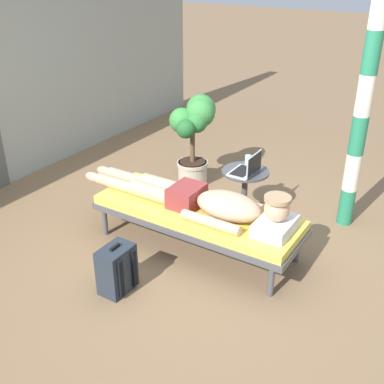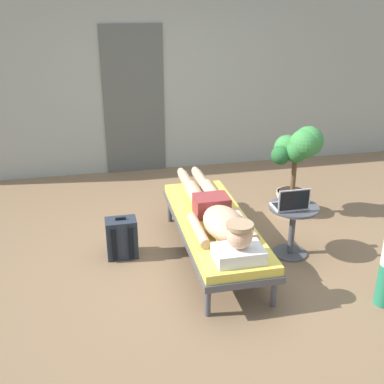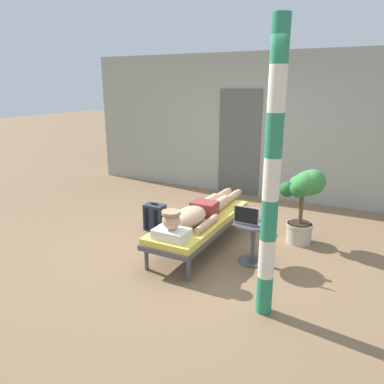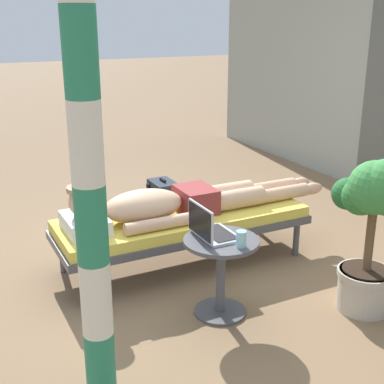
{
  "view_description": "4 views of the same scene",
  "coord_description": "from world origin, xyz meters",
  "px_view_note": "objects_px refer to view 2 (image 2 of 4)",
  "views": [
    {
      "loc": [
        -3.22,
        -2.02,
        2.5
      ],
      "look_at": [
        -0.2,
        -0.11,
        0.68
      ],
      "focal_mm": 44.42,
      "sensor_mm": 36.0,
      "label": 1
    },
    {
      "loc": [
        -1.11,
        -3.97,
        2.44
      ],
      "look_at": [
        -0.2,
        0.08,
        0.66
      ],
      "focal_mm": 44.32,
      "sensor_mm": 36.0,
      "label": 2
    },
    {
      "loc": [
        2.0,
        -4.16,
        2.13
      ],
      "look_at": [
        -0.25,
        0.15,
        0.69
      ],
      "focal_mm": 34.32,
      "sensor_mm": 36.0,
      "label": 3
    },
    {
      "loc": [
        3.38,
        -1.69,
        1.85
      ],
      "look_at": [
        0.07,
        -0.01,
        0.61
      ],
      "focal_mm": 49.4,
      "sensor_mm": 36.0,
      "label": 4
    }
  ],
  "objects_px": {
    "drink_glass": "(307,198)",
    "person_reclining": "(217,214)",
    "backpack": "(122,238)",
    "potted_plant": "(297,159)",
    "lounge_chair": "(214,226)",
    "side_table": "(293,222)",
    "laptop": "(291,204)"
  },
  "relations": [
    {
      "from": "drink_glass",
      "to": "person_reclining",
      "type": "bearing_deg",
      "value": -177.68
    },
    {
      "from": "person_reclining",
      "to": "backpack",
      "type": "height_order",
      "value": "person_reclining"
    },
    {
      "from": "drink_glass",
      "to": "potted_plant",
      "type": "distance_m",
      "value": 0.85
    },
    {
      "from": "lounge_chair",
      "to": "person_reclining",
      "type": "xyz_separation_m",
      "value": [
        -0.0,
        -0.09,
        0.17
      ]
    },
    {
      "from": "backpack",
      "to": "potted_plant",
      "type": "distance_m",
      "value": 2.17
    },
    {
      "from": "side_table",
      "to": "drink_glass",
      "type": "xyz_separation_m",
      "value": [
        0.15,
        0.05,
        0.22
      ]
    },
    {
      "from": "backpack",
      "to": "potted_plant",
      "type": "xyz_separation_m",
      "value": [
        2.04,
        0.53,
        0.49
      ]
    },
    {
      "from": "drink_glass",
      "to": "backpack",
      "type": "bearing_deg",
      "value": 171.21
    },
    {
      "from": "laptop",
      "to": "drink_glass",
      "type": "height_order",
      "value": "laptop"
    },
    {
      "from": "person_reclining",
      "to": "laptop",
      "type": "xyz_separation_m",
      "value": [
        0.71,
        -0.06,
        0.06
      ]
    },
    {
      "from": "person_reclining",
      "to": "side_table",
      "type": "bearing_deg",
      "value": -1.0
    },
    {
      "from": "lounge_chair",
      "to": "potted_plant",
      "type": "bearing_deg",
      "value": 32.86
    },
    {
      "from": "backpack",
      "to": "potted_plant",
      "type": "relative_size",
      "value": 0.4
    },
    {
      "from": "person_reclining",
      "to": "potted_plant",
      "type": "distance_m",
      "value": 1.45
    },
    {
      "from": "backpack",
      "to": "laptop",
      "type": "bearing_deg",
      "value": -13.47
    },
    {
      "from": "person_reclining",
      "to": "side_table",
      "type": "distance_m",
      "value": 0.78
    },
    {
      "from": "lounge_chair",
      "to": "person_reclining",
      "type": "distance_m",
      "value": 0.2
    },
    {
      "from": "side_table",
      "to": "potted_plant",
      "type": "relative_size",
      "value": 0.49
    },
    {
      "from": "drink_glass",
      "to": "potted_plant",
      "type": "relative_size",
      "value": 0.1
    },
    {
      "from": "lounge_chair",
      "to": "drink_glass",
      "type": "relative_size",
      "value": 19.07
    },
    {
      "from": "potted_plant",
      "to": "laptop",
      "type": "bearing_deg",
      "value": -116.89
    },
    {
      "from": "drink_glass",
      "to": "backpack",
      "type": "distance_m",
      "value": 1.85
    },
    {
      "from": "side_table",
      "to": "backpack",
      "type": "xyz_separation_m",
      "value": [
        -1.64,
        0.33,
        -0.16
      ]
    },
    {
      "from": "person_reclining",
      "to": "laptop",
      "type": "distance_m",
      "value": 0.71
    },
    {
      "from": "laptop",
      "to": "backpack",
      "type": "relative_size",
      "value": 0.73
    },
    {
      "from": "side_table",
      "to": "potted_plant",
      "type": "xyz_separation_m",
      "value": [
        0.4,
        0.86,
        0.33
      ]
    },
    {
      "from": "laptop",
      "to": "potted_plant",
      "type": "height_order",
      "value": "potted_plant"
    },
    {
      "from": "drink_glass",
      "to": "backpack",
      "type": "relative_size",
      "value": 0.24
    },
    {
      "from": "backpack",
      "to": "drink_glass",
      "type": "bearing_deg",
      "value": -8.79
    },
    {
      "from": "lounge_chair",
      "to": "drink_glass",
      "type": "xyz_separation_m",
      "value": [
        0.92,
        -0.05,
        0.23
      ]
    },
    {
      "from": "side_table",
      "to": "drink_glass",
      "type": "distance_m",
      "value": 0.27
    },
    {
      "from": "backpack",
      "to": "side_table",
      "type": "bearing_deg",
      "value": -11.28
    }
  ]
}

